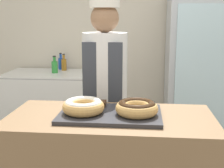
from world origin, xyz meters
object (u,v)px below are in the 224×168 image
donut_chocolate_glaze (137,107)px  bottle_green (55,66)px  brownie_back_right (126,104)px  baker_person (105,99)px  bottle_blue (61,63)px  brownie_back_left (99,103)px  serving_tray (110,114)px  donut_light_glaze (83,106)px  beverage_fridge (198,74)px  bottle_amber (64,64)px  chest_freezer (52,108)px

donut_chocolate_glaze → bottle_green: 2.03m
brownie_back_right → baker_person: baker_person is taller
bottle_blue → donut_chocolate_glaze: bearing=-63.7°
brownie_back_left → bottle_green: (-0.76, 1.60, -0.02)m
donut_chocolate_glaze → serving_tray: bearing=170.6°
serving_tray → bottle_green: 1.93m
serving_tray → donut_light_glaze: size_ratio=2.42×
donut_light_glaze → baker_person: 0.63m
beverage_fridge → brownie_back_right: bearing=-114.5°
donut_chocolate_glaze → bottle_amber: bearing=115.8°
brownie_back_right → beverage_fridge: beverage_fridge is taller
donut_light_glaze → bottle_green: bearing=111.2°
brownie_back_right → bottle_amber: (-0.87, 1.79, -0.01)m
brownie_back_left → baker_person: 0.47m
beverage_fridge → bottle_amber: beverage_fridge is taller
bottle_amber → bottle_blue: 0.09m
donut_chocolate_glaze → bottle_blue: size_ratio=1.24×
brownie_back_right → bottle_blue: bearing=116.5°
bottle_amber → bottle_blue: bottle_blue is taller
donut_light_glaze → brownie_back_right: (0.25, 0.16, -0.03)m
donut_chocolate_glaze → bottle_amber: bottle_amber is taller
chest_freezer → bottle_green: bottle_green is taller
brownie_back_right → bottle_green: size_ratio=0.41×
beverage_fridge → bottle_blue: 1.68m
bottle_blue → bottle_amber: bearing=-51.2°
baker_person → bottle_blue: bearing=117.6°
bottle_blue → brownie_back_left: bearing=-67.9°
serving_tray → donut_chocolate_glaze: (0.16, -0.03, 0.06)m
brownie_back_left → bottle_green: bottle_green is taller
donut_light_glaze → bottle_amber: size_ratio=1.25×
brownie_back_left → chest_freezer: brownie_back_left is taller
brownie_back_right → baker_person: (-0.19, 0.46, -0.09)m
bottle_amber → chest_freezer: bearing=-124.4°
brownie_back_right → chest_freezer: bearing=121.8°
donut_light_glaze → donut_chocolate_glaze: same height
chest_freezer → bottle_blue: 0.58m
brownie_back_right → bottle_blue: (-0.93, 1.86, -0.01)m
donut_chocolate_glaze → brownie_back_left: donut_chocolate_glaze is taller
brownie_back_right → bottle_amber: 1.99m
bottle_amber → bottle_blue: size_ratio=0.99×
serving_tray → brownie_back_left: (-0.09, 0.14, 0.03)m
donut_chocolate_glaze → baker_person: baker_person is taller
chest_freezer → bottle_blue: size_ratio=5.05×
brownie_back_right → chest_freezer: brownie_back_right is taller
beverage_fridge → bottle_blue: beverage_fridge is taller
baker_person → bottle_amber: size_ratio=8.19×
chest_freezer → donut_chocolate_glaze: bearing=-58.9°
donut_light_glaze → baker_person: size_ratio=0.15×
serving_tray → beverage_fridge: bearing=64.8°
donut_chocolate_glaze → baker_person: bearing=113.3°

